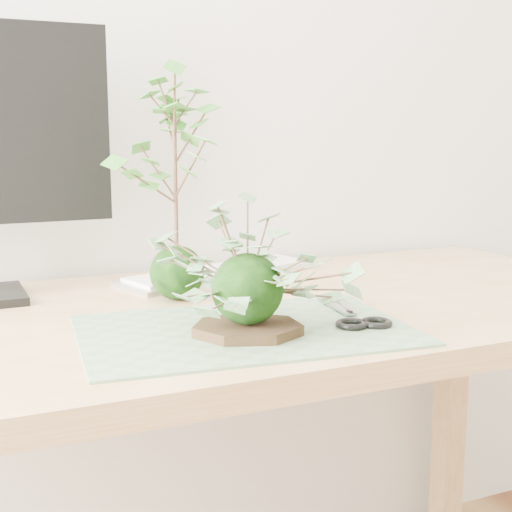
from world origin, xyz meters
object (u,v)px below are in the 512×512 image
object	(u,v)px
maple_kokedama	(174,139)
keyboard	(221,273)
ivy_kokedama	(247,256)
desk	(220,358)

from	to	relation	value
maple_kokedama	keyboard	bearing A→B (deg)	47.68
ivy_kokedama	keyboard	world-z (taller)	ivy_kokedama
keyboard	maple_kokedama	bearing A→B (deg)	-149.61
desk	ivy_kokedama	size ratio (longest dim) A/B	5.04
desk	maple_kokedama	bearing A→B (deg)	119.33
ivy_kokedama	keyboard	size ratio (longest dim) A/B	0.70
desk	ivy_kokedama	world-z (taller)	ivy_kokedama
maple_kokedama	keyboard	distance (m)	0.34
maple_kokedama	keyboard	xyz separation A→B (m)	(0.14, 0.16, -0.27)
desk	ivy_kokedama	xyz separation A→B (m)	(-0.03, -0.18, 0.21)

